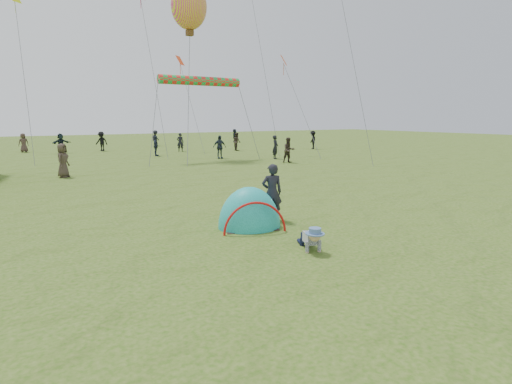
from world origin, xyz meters
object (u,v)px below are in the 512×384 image
popup_tent (249,227)px  crawling_toddler (311,238)px  standing_adult (272,192)px  balloon_kite (189,9)px

popup_tent → crawling_toddler: bearing=-68.3°
popup_tent → standing_adult: standing_adult is taller
crawling_toddler → balloon_kite: 24.97m
crawling_toddler → balloon_kite: (6.13, 21.83, 10.47)m
popup_tent → balloon_kite: balloon_kite is taller
crawling_toddler → popup_tent: (-0.22, 2.51, -0.31)m
crawling_toddler → popup_tent: bearing=115.3°
balloon_kite → popup_tent: bearing=-108.2°
crawling_toddler → standing_adult: 2.98m
popup_tent → standing_adult: bearing=34.7°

